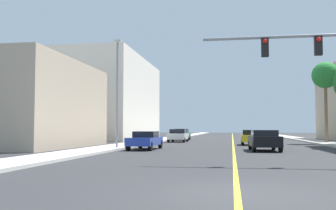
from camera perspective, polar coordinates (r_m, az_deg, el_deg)
name	(u,v)px	position (r m, az deg, el deg)	size (l,w,h in m)	color
ground	(233,140)	(51.57, 9.42, -5.09)	(192.00, 192.00, 0.00)	#2D2D30
sidewalk_left	(163,139)	(52.37, -0.79, -5.02)	(2.70, 168.00, 0.15)	beige
sidewalk_right	(307,140)	(52.41, 19.62, -4.82)	(2.70, 168.00, 0.15)	#B2ADA3
lane_marking_center	(233,140)	(51.57, 9.42, -5.08)	(0.16, 144.00, 0.01)	yellow
building_left_far	(96,100)	(58.23, -10.45, 0.78)	(14.71, 22.72, 11.50)	silver
street_lamp	(117,87)	(29.00, -7.40, 2.58)	(0.56, 0.28, 7.96)	gray
palm_far	(325,76)	(42.91, 21.91, 3.90)	(2.67, 2.67, 8.13)	brown
car_yellow	(252,137)	(37.10, 12.13, -4.59)	(1.99, 3.89, 1.39)	gold
car_black	(264,140)	(27.62, 13.83, -4.95)	(2.01, 4.39, 1.42)	black
car_green	(182,134)	(51.57, 2.04, -4.29)	(1.89, 4.26, 1.48)	#196638
car_white	(178,135)	(44.40, 1.49, -4.43)	(1.96, 4.35, 1.45)	white
car_blue	(145,140)	(28.65, -3.33, -5.09)	(1.86, 4.59, 1.32)	#1E389E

